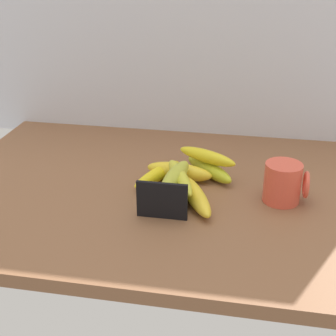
{
  "coord_description": "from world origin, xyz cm",
  "views": [
    {
      "loc": [
        19.05,
        -100.83,
        57.1
      ],
      "look_at": [
        0.35,
        0.7,
        8.0
      ],
      "focal_mm": 51.23,
      "sensor_mm": 36.0,
      "label": 1
    }
  ],
  "objects_px": {
    "banana_0": "(179,172)",
    "coffee_mug": "(284,183)",
    "banana_3": "(158,174)",
    "banana_6": "(180,177)",
    "banana_5": "(207,156)",
    "chalkboard_sign": "(162,202)",
    "banana_1": "(175,191)",
    "banana_4": "(209,169)",
    "banana_2": "(196,196)",
    "banana_7": "(175,176)"
  },
  "relations": [
    {
      "from": "banana_0",
      "to": "coffee_mug",
      "type": "bearing_deg",
      "value": -14.44
    },
    {
      "from": "coffee_mug",
      "to": "banana_3",
      "type": "height_order",
      "value": "coffee_mug"
    },
    {
      "from": "banana_0",
      "to": "banana_6",
      "type": "relative_size",
      "value": 0.93
    },
    {
      "from": "banana_3",
      "to": "coffee_mug",
      "type": "bearing_deg",
      "value": -9.44
    },
    {
      "from": "coffee_mug",
      "to": "banana_5",
      "type": "relative_size",
      "value": 0.61
    },
    {
      "from": "chalkboard_sign",
      "to": "banana_5",
      "type": "xyz_separation_m",
      "value": [
        0.07,
        0.22,
        0.02
      ]
    },
    {
      "from": "banana_1",
      "to": "banana_6",
      "type": "xyz_separation_m",
      "value": [
        0.01,
        0.01,
        0.03
      ]
    },
    {
      "from": "banana_1",
      "to": "banana_5",
      "type": "distance_m",
      "value": 0.14
    },
    {
      "from": "banana_4",
      "to": "banana_5",
      "type": "height_order",
      "value": "banana_5"
    },
    {
      "from": "banana_2",
      "to": "banana_3",
      "type": "bearing_deg",
      "value": 136.81
    },
    {
      "from": "banana_1",
      "to": "banana_7",
      "type": "height_order",
      "value": "banana_7"
    },
    {
      "from": "banana_1",
      "to": "banana_7",
      "type": "xyz_separation_m",
      "value": [
        -0.0,
        0.0,
        0.04
      ]
    },
    {
      "from": "banana_1",
      "to": "banana_4",
      "type": "height_order",
      "value": "banana_4"
    },
    {
      "from": "banana_2",
      "to": "banana_3",
      "type": "distance_m",
      "value": 0.15
    },
    {
      "from": "chalkboard_sign",
      "to": "banana_7",
      "type": "bearing_deg",
      "value": 83.04
    },
    {
      "from": "coffee_mug",
      "to": "banana_4",
      "type": "relative_size",
      "value": 0.58
    },
    {
      "from": "chalkboard_sign",
      "to": "banana_4",
      "type": "bearing_deg",
      "value": 70.42
    },
    {
      "from": "banana_0",
      "to": "banana_5",
      "type": "distance_m",
      "value": 0.08
    },
    {
      "from": "banana_2",
      "to": "banana_3",
      "type": "height_order",
      "value": "banana_2"
    },
    {
      "from": "banana_6",
      "to": "banana_1",
      "type": "bearing_deg",
      "value": -144.04
    },
    {
      "from": "coffee_mug",
      "to": "banana_0",
      "type": "relative_size",
      "value": 0.59
    },
    {
      "from": "banana_0",
      "to": "banana_5",
      "type": "bearing_deg",
      "value": 24.39
    },
    {
      "from": "banana_2",
      "to": "banana_3",
      "type": "xyz_separation_m",
      "value": [
        -0.11,
        0.1,
        -0.0
      ]
    },
    {
      "from": "banana_5",
      "to": "banana_7",
      "type": "relative_size",
      "value": 1.04
    },
    {
      "from": "coffee_mug",
      "to": "banana_6",
      "type": "bearing_deg",
      "value": -174.82
    },
    {
      "from": "banana_4",
      "to": "banana_3",
      "type": "bearing_deg",
      "value": -159.08
    },
    {
      "from": "banana_0",
      "to": "banana_1",
      "type": "relative_size",
      "value": 0.98
    },
    {
      "from": "banana_1",
      "to": "banana_2",
      "type": "relative_size",
      "value": 0.92
    },
    {
      "from": "banana_5",
      "to": "banana_0",
      "type": "bearing_deg",
      "value": -155.61
    },
    {
      "from": "banana_4",
      "to": "coffee_mug",
      "type": "bearing_deg",
      "value": -28.46
    },
    {
      "from": "banana_0",
      "to": "banana_4",
      "type": "height_order",
      "value": "banana_0"
    },
    {
      "from": "banana_2",
      "to": "banana_5",
      "type": "distance_m",
      "value": 0.15
    },
    {
      "from": "coffee_mug",
      "to": "banana_2",
      "type": "height_order",
      "value": "coffee_mug"
    },
    {
      "from": "banana_0",
      "to": "banana_1",
      "type": "height_order",
      "value": "banana_0"
    },
    {
      "from": "banana_5",
      "to": "banana_1",
      "type": "bearing_deg",
      "value": -115.81
    },
    {
      "from": "banana_1",
      "to": "banana_2",
      "type": "height_order",
      "value": "banana_2"
    },
    {
      "from": "chalkboard_sign",
      "to": "banana_0",
      "type": "distance_m",
      "value": 0.19
    },
    {
      "from": "banana_7",
      "to": "banana_5",
      "type": "bearing_deg",
      "value": 63.12
    },
    {
      "from": "coffee_mug",
      "to": "banana_4",
      "type": "height_order",
      "value": "coffee_mug"
    },
    {
      "from": "banana_1",
      "to": "banana_2",
      "type": "distance_m",
      "value": 0.05
    },
    {
      "from": "banana_2",
      "to": "banana_6",
      "type": "distance_m",
      "value": 0.06
    },
    {
      "from": "banana_5",
      "to": "banana_6",
      "type": "bearing_deg",
      "value": -113.41
    },
    {
      "from": "coffee_mug",
      "to": "banana_7",
      "type": "relative_size",
      "value": 0.63
    },
    {
      "from": "coffee_mug",
      "to": "banana_2",
      "type": "distance_m",
      "value": 0.2
    },
    {
      "from": "chalkboard_sign",
      "to": "banana_6",
      "type": "bearing_deg",
      "value": 77.7
    },
    {
      "from": "banana_1",
      "to": "banana_4",
      "type": "bearing_deg",
      "value": 62.47
    },
    {
      "from": "coffee_mug",
      "to": "banana_0",
      "type": "bearing_deg",
      "value": 165.56
    },
    {
      "from": "banana_0",
      "to": "banana_7",
      "type": "xyz_separation_m",
      "value": [
        0.01,
        -0.09,
        0.03
      ]
    },
    {
      "from": "banana_6",
      "to": "banana_3",
      "type": "bearing_deg",
      "value": 132.96
    },
    {
      "from": "chalkboard_sign",
      "to": "banana_3",
      "type": "relative_size",
      "value": 0.63
    }
  ]
}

